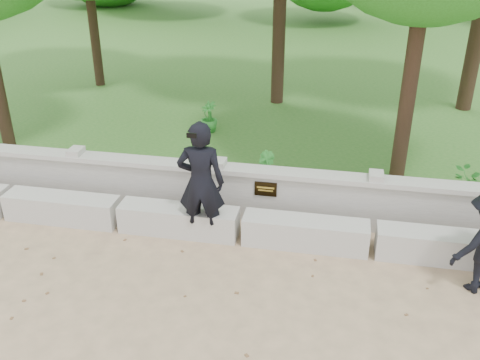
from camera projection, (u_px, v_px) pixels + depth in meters
The scene contains 8 objects.
ground at pixel (212, 319), 6.72m from camera, with size 80.00×80.00×0.00m, color tan.
lawn at pixel (305, 54), 18.98m from camera, with size 40.00×22.00×0.25m, color #285B1D.
concrete_bench at pixel (241, 226), 8.29m from camera, with size 11.90×0.45×0.45m.
parapet_wall at pixel (249, 192), 8.80m from camera, with size 12.50×0.35×0.90m.
man_main at pixel (201, 183), 7.97m from camera, with size 0.75×0.67×1.95m.
shrub_b at pixel (266, 170), 9.34m from camera, with size 0.35×0.28×0.64m, color #2A7D2A.
shrub_c at pixel (470, 185), 8.88m from camera, with size 0.51×0.44×0.57m, color #2A7D2A.
shrub_d at pixel (209, 117), 11.72m from camera, with size 0.38×0.34×0.68m, color #2A7D2A.
Camera 1 is at (1.35, -5.08, 4.55)m, focal length 40.00 mm.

